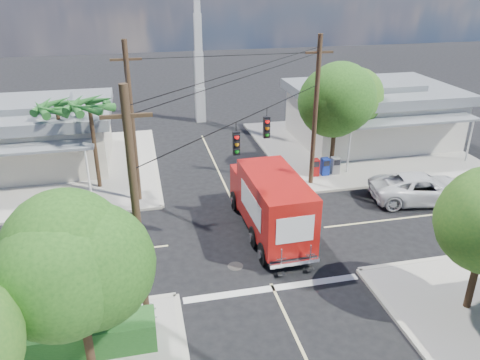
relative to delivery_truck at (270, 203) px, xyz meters
name	(u,v)px	position (x,y,z in m)	size (l,w,h in m)	color
ground	(249,236)	(-1.11, -0.16, -1.68)	(120.00, 120.00, 0.00)	black
sidewalk_ne	(355,146)	(9.77, 10.72, -1.61)	(14.12, 14.12, 0.14)	#A9A398
sidewalk_nw	(50,171)	(-11.99, 10.72, -1.61)	(14.12, 14.12, 0.14)	#A9A398
road_markings	(256,252)	(-1.11, -1.63, -1.67)	(32.00, 32.00, 0.01)	beige
building_ne	(372,112)	(11.39, 11.81, 0.64)	(11.80, 10.20, 4.50)	beige
building_nw	(30,133)	(-13.11, 12.31, 0.54)	(10.80, 10.20, 4.30)	beige
radio_tower	(199,56)	(-0.61, 19.84, 3.96)	(0.80, 0.80, 17.00)	silver
tree_sw_front	(75,266)	(-8.10, -7.70, 2.65)	(3.88, 3.78, 6.03)	#422D1C
tree_ne_front	(337,101)	(6.10, 6.60, 3.09)	(4.21, 4.14, 6.66)	#422D1C
tree_ne_back	(359,99)	(8.70, 8.80, 2.51)	(3.77, 3.66, 5.82)	#422D1C
palm_nw_front	(89,107)	(-8.61, 7.34, 3.36)	(3.01, 3.08, 5.59)	#422D1C
palm_nw_back	(57,109)	(-10.61, 8.84, 2.99)	(3.01, 3.08, 5.19)	#422D1C
utility_poles	(210,139)	(-2.69, 1.45, 3.00)	(12.00, 10.68, 9.00)	#473321
picket_fence	(71,325)	(-8.91, -5.76, -1.00)	(5.94, 0.06, 1.00)	silver
hedge_sw	(63,341)	(-9.11, -6.56, -0.99)	(6.20, 1.20, 1.10)	#1C4C1A
vending_boxes	(325,166)	(5.39, 6.04, -0.99)	(1.90, 0.50, 1.10)	#9D0E0E
delivery_truck	(270,203)	(0.00, 0.00, 0.00)	(2.66, 7.72, 3.30)	black
parked_car	(422,188)	(9.44, 1.50, -0.87)	(2.69, 5.82, 1.62)	silver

